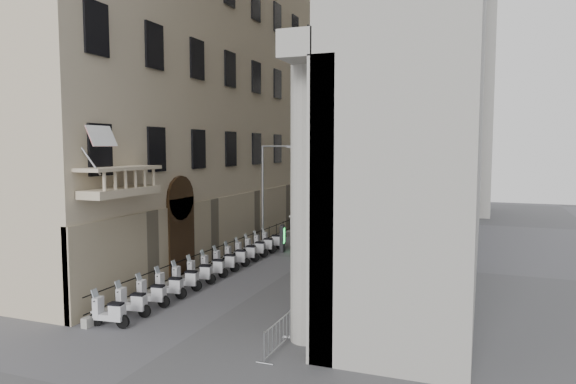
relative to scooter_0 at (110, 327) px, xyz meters
name	(u,v)px	position (x,y,z in m)	size (l,w,h in m)	color
left_building	(223,8)	(-4.01, 17.47, 17.00)	(5.00, 36.00, 34.00)	#BFB193
far_building	(390,78)	(3.49, 43.47, 15.00)	(22.00, 10.00, 30.00)	beige
iron_fence	(241,257)	(-0.81, 13.47, 0.00)	(0.30, 28.00, 1.40)	black
blue_awning	(393,244)	(7.64, 21.47, 0.00)	(1.60, 3.00, 3.00)	navy
flag	(107,322)	(-0.51, 0.47, 0.00)	(1.00, 1.40, 8.20)	#9E0C11
scooter_0	(110,327)	(0.00, 0.00, 0.00)	(0.56, 1.40, 1.50)	silver
scooter_1	(132,316)	(0.00, 1.39, 0.00)	(0.56, 1.40, 1.50)	silver
scooter_2	(152,307)	(0.00, 2.79, 0.00)	(0.56, 1.40, 1.50)	silver
scooter_3	(170,298)	(0.00, 4.18, 0.00)	(0.56, 1.40, 1.50)	silver
scooter_4	(186,291)	(0.00, 5.57, 0.00)	(0.56, 1.40, 1.50)	silver
scooter_5	(200,284)	(0.00, 6.96, 0.00)	(0.56, 1.40, 1.50)	silver
scooter_6	(213,277)	(0.00, 8.36, 0.00)	(0.56, 1.40, 1.50)	silver
scooter_7	(225,272)	(0.00, 9.75, 0.00)	(0.56, 1.40, 1.50)	silver
scooter_8	(236,266)	(0.00, 11.14, 0.00)	(0.56, 1.40, 1.50)	silver
scooter_9	(246,261)	(0.00, 12.53, 0.00)	(0.56, 1.40, 1.50)	silver
scooter_10	(255,257)	(0.00, 13.93, 0.00)	(0.56, 1.40, 1.50)	silver
scooter_11	(264,253)	(0.00, 15.32, 0.00)	(0.56, 1.40, 1.50)	silver
scooter_12	(272,249)	(0.00, 16.71, 0.00)	(0.56, 1.40, 1.50)	silver
barrier_0	(278,351)	(7.11, 0.17, 0.00)	(0.60, 2.40, 1.10)	#B0B2B8
barrier_1	(301,327)	(7.11, 2.67, 0.00)	(0.60, 2.40, 1.10)	#B0B2B8
barrier_2	(320,309)	(7.11, 5.17, 0.00)	(0.60, 2.40, 1.10)	#B0B2B8
barrier_3	(335,294)	(7.11, 7.67, 0.00)	(0.60, 2.40, 1.10)	#B0B2B8
barrier_4	(348,281)	(7.11, 10.17, 0.00)	(0.60, 2.40, 1.10)	#B0B2B8
barrier_5	(359,271)	(7.11, 12.67, 0.00)	(0.60, 2.40, 1.10)	#B0B2B8
security_tent	(314,209)	(2.18, 19.58, 2.60)	(3.84, 3.84, 3.12)	silver
street_lamp	(266,188)	(-0.46, 16.79, 4.26)	(2.37, 0.20, 7.23)	gray
info_kiosk	(282,238)	(0.99, 16.19, 0.92)	(0.46, 0.89, 1.81)	black
pedestrian_a	(336,224)	(2.58, 24.19, 0.90)	(0.65, 0.43, 1.79)	#0D0E34
pedestrian_b	(349,228)	(4.16, 22.10, 0.89)	(0.87, 0.67, 1.78)	black
pedestrian_c	(344,225)	(3.50, 23.30, 0.97)	(0.95, 0.62, 1.93)	black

